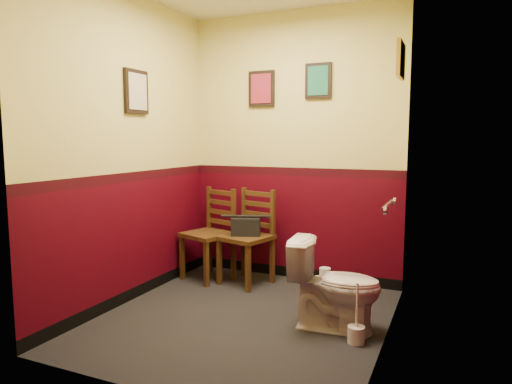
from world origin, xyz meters
TOP-DOWN VIEW (x-y plane):
  - floor at (0.00, 0.00)m, footprint 2.20×2.40m
  - wall_back at (0.00, 1.20)m, footprint 2.20×0.00m
  - wall_front at (0.00, -1.20)m, footprint 2.20×0.00m
  - wall_left at (-1.10, 0.00)m, footprint 0.00×2.40m
  - wall_right at (1.10, 0.00)m, footprint 0.00×2.40m
  - grab_bar at (1.07, 0.25)m, footprint 0.05×0.56m
  - framed_print_back_a at (-0.35, 1.18)m, footprint 0.28×0.04m
  - framed_print_back_b at (0.25, 1.18)m, footprint 0.26×0.04m
  - framed_print_left at (-1.08, 0.10)m, footprint 0.04×0.30m
  - framed_print_right at (1.08, 0.60)m, footprint 0.04×0.34m
  - toilet at (0.72, 0.10)m, footprint 0.72×0.44m
  - toilet_brush at (0.92, -0.08)m, footprint 0.12×0.12m
  - chair_left at (-0.77, 0.84)m, footprint 0.55×0.55m
  - chair_right at (-0.35, 0.86)m, footprint 0.54×0.54m
  - handbag at (-0.36, 0.82)m, footprint 0.31×0.23m
  - tp_stack at (0.40, 1.01)m, footprint 0.23×0.12m

SIDE VIEW (x-z plane):
  - floor at x=0.00m, z-range 0.00..0.00m
  - toilet_brush at x=0.92m, z-range -0.15..0.29m
  - tp_stack at x=0.40m, z-range -0.02..0.18m
  - toilet at x=0.72m, z-range 0.00..0.68m
  - chair_left at x=-0.77m, z-range 0.00..0.93m
  - chair_right at x=-0.35m, z-range 0.00..0.94m
  - handbag at x=-0.36m, z-range 0.48..0.68m
  - grab_bar at x=1.07m, z-range 0.92..0.98m
  - wall_back at x=0.00m, z-range 0.00..2.70m
  - wall_front at x=0.00m, z-range 0.00..2.70m
  - wall_left at x=-1.10m, z-range 0.00..2.70m
  - wall_right at x=1.10m, z-range 0.00..2.70m
  - framed_print_left at x=-1.08m, z-range 1.66..2.04m
  - framed_print_back_a at x=-0.35m, z-range 1.77..2.13m
  - framed_print_back_b at x=0.25m, z-range 1.83..2.17m
  - framed_print_right at x=1.08m, z-range 1.91..2.19m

